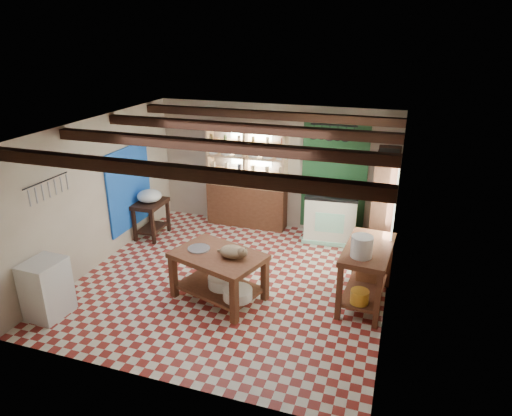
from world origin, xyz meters
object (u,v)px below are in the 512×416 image
(prep_table, at_px, (152,219))
(right_counter, at_px, (366,275))
(work_table, at_px, (219,276))
(stove, at_px, (331,216))
(white_cabinet, at_px, (47,289))
(cat, at_px, (233,252))

(prep_table, distance_m, right_counter, 4.52)
(work_table, relative_size, right_counter, 1.02)
(stove, height_order, right_counter, stove)
(work_table, xyz_separation_m, white_cabinet, (-2.22, -1.22, 0.05))
(work_table, xyz_separation_m, prep_table, (-2.20, 1.72, -0.01))
(prep_table, height_order, white_cabinet, white_cabinet)
(cat, bearing_deg, work_table, -178.69)
(stove, height_order, cat, stove)
(prep_table, relative_size, white_cabinet, 0.86)
(prep_table, relative_size, right_counter, 0.57)
(prep_table, xyz_separation_m, white_cabinet, (-0.02, -2.93, 0.06))
(stove, height_order, prep_table, stove)
(right_counter, bearing_deg, stove, 117.14)
(work_table, distance_m, right_counter, 2.27)
(right_counter, bearing_deg, cat, -157.78)
(white_cabinet, bearing_deg, prep_table, 92.20)
(work_table, xyz_separation_m, stove, (1.29, 2.71, 0.11))
(stove, distance_m, cat, 2.95)
(white_cabinet, distance_m, right_counter, 4.76)
(work_table, height_order, stove, stove)
(work_table, height_order, right_counter, right_counter)
(work_table, distance_m, white_cabinet, 2.53)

